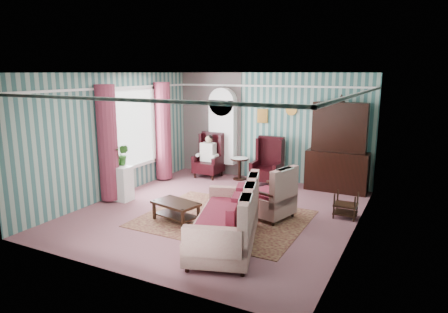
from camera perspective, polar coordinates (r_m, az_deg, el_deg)
The scene contains 17 objects.
floor at distance 8.55m, azimuth -0.90°, elevation -7.92°, with size 6.00×6.00×0.00m, color #8E5258.
room_shell at distance 8.55m, azimuth -4.06°, elevation 5.87°, with size 5.53×6.02×2.91m.
bookcase at distance 11.33m, azimuth -0.20°, elevation 2.87°, with size 0.80×0.28×2.24m, color silver.
dresser_hutch at distance 10.15m, azimuth 16.02°, elevation 1.68°, with size 1.50×0.56×2.36m, color black.
wingback_left at distance 11.20m, azimuth -2.25°, elevation 0.18°, with size 0.76×0.80×1.25m, color black.
wingback_right at distance 10.47m, azimuth 6.13°, elevation -0.71°, with size 0.76×0.80×1.25m, color black.
seated_woman at distance 11.20m, azimuth -2.25°, elevation 0.00°, with size 0.44×0.40×1.18m, color white, non-canonical shape.
round_side_table at distance 11.00m, azimuth 2.24°, elevation -1.77°, with size 0.50×0.50×0.60m, color black.
nest_table at distance 8.52m, azimuth 17.00°, elevation -6.61°, with size 0.45×0.38×0.54m, color black.
plant_stand at distance 9.53m, azimuth -14.66°, elevation -3.71°, with size 0.55×0.35×0.80m, color white.
rug at distance 8.17m, azimuth -0.02°, elevation -8.84°, with size 3.20×2.60×0.01m, color #4D1D19.
sofa at distance 6.80m, azimuth 0.13°, elevation -8.83°, with size 2.23×0.95×0.99m, color beige.
floral_armchair at distance 8.14m, azimuth 6.59°, elevation -5.29°, with size 0.89×0.79×1.01m, color #B9B38F.
coffee_table at distance 8.05m, azimuth -6.87°, elevation -7.82°, with size 0.92×0.54×0.39m, color black.
potted_plant_a at distance 9.38m, azimuth -15.27°, elevation -0.06°, with size 0.40×0.35×0.45m, color #204816.
potted_plant_b at distance 9.48m, azimuth -14.23°, elevation 0.23°, with size 0.27×0.22×0.49m, color #22561B.
potted_plant_c at distance 9.49m, azimuth -15.28°, elevation 0.03°, with size 0.24×0.24×0.44m, color #20571B.
Camera 1 is at (3.78, -7.10, 2.91)m, focal length 32.00 mm.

